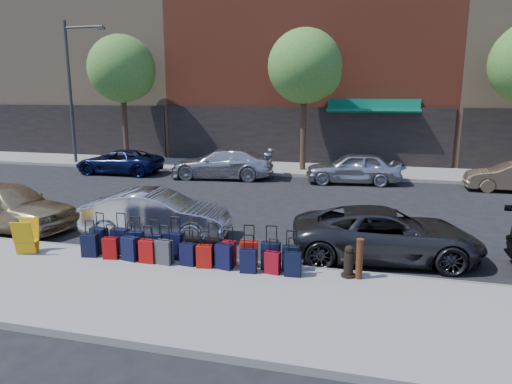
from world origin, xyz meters
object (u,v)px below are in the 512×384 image
(bollard, at_px, (359,258))
(car_far_2, at_px, (353,168))
(car_near_2, at_px, (386,234))
(car_far_1, at_px, (222,164))
(streetlight, at_px, (73,84))
(display_rack, at_px, (26,237))
(tree_center, at_px, (307,68))
(car_near_0, at_px, (7,206))
(car_near_1, at_px, (157,215))
(suitcase_front_5, at_px, (193,249))
(car_far_0, at_px, (119,162))
(fire_hydrant, at_px, (349,262))
(tree_left, at_px, (124,71))

(bollard, bearing_deg, car_far_2, 93.41)
(car_near_2, height_order, car_far_1, car_far_1)
(streetlight, bearing_deg, display_rack, -58.91)
(tree_center, relative_size, car_far_1, 1.43)
(car_near_0, distance_m, car_near_2, 11.26)
(car_near_1, height_order, car_far_2, car_far_2)
(car_near_1, bearing_deg, car_far_2, -34.67)
(tree_center, distance_m, car_far_1, 6.61)
(streetlight, relative_size, car_near_2, 1.70)
(tree_center, bearing_deg, streetlight, -177.02)
(suitcase_front_5, bearing_deg, car_far_2, 76.57)
(car_near_1, height_order, car_far_0, car_near_1)
(display_rack, bearing_deg, fire_hydrant, -12.55)
(car_near_0, bearing_deg, fire_hydrant, -92.24)
(fire_hydrant, relative_size, car_near_1, 0.17)
(suitcase_front_5, bearing_deg, display_rack, -170.61)
(fire_hydrant, xyz_separation_m, car_near_2, (0.81, 1.79, 0.17))
(tree_center, height_order, car_near_1, tree_center)
(tree_left, bearing_deg, car_near_2, -41.03)
(tree_left, distance_m, fire_hydrant, 20.37)
(streetlight, height_order, fire_hydrant, streetlight)
(streetlight, height_order, display_rack, streetlight)
(car_near_0, relative_size, car_near_1, 1.05)
(fire_hydrant, xyz_separation_m, display_rack, (-8.01, -0.52, 0.11))
(car_far_1, height_order, car_far_2, car_far_2)
(tree_center, relative_size, display_rack, 8.19)
(streetlight, relative_size, car_far_2, 1.84)
(car_near_0, bearing_deg, car_near_2, -82.60)
(suitcase_front_5, distance_m, car_near_2, 4.85)
(car_near_1, height_order, car_far_1, car_far_1)
(tree_left, height_order, fire_hydrant, tree_left)
(display_rack, height_order, car_far_0, car_far_0)
(car_far_1, bearing_deg, car_far_0, -95.76)
(tree_left, xyz_separation_m, bollard, (13.83, -14.39, -4.79))
(tree_left, bearing_deg, fire_hydrant, -46.49)
(tree_center, xyz_separation_m, car_near_1, (-2.52, -12.38, -4.72))
(tree_center, bearing_deg, suitcase_front_5, -92.43)
(streetlight, height_order, bollard, streetlight)
(fire_hydrant, xyz_separation_m, car_near_0, (-10.44, 1.52, 0.27))
(car_near_2, bearing_deg, tree_center, 10.35)
(tree_left, distance_m, car_near_1, 15.47)
(car_far_0, bearing_deg, streetlight, -119.90)
(suitcase_front_5, xyz_separation_m, display_rack, (-4.30, -0.56, 0.14))
(streetlight, xyz_separation_m, fire_hydrant, (16.54, -13.63, -4.18))
(display_rack, xyz_separation_m, car_near_0, (-2.43, 2.04, 0.16))
(fire_hydrant, relative_size, car_far_1, 0.14)
(car_far_1, bearing_deg, fire_hydrant, 24.41)
(tree_left, distance_m, tree_center, 10.50)
(suitcase_front_5, relative_size, car_near_1, 0.23)
(tree_center, relative_size, fire_hydrant, 10.06)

